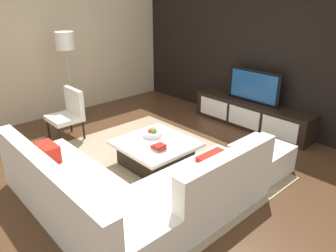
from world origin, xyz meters
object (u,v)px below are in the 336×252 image
at_px(coffee_table, 156,153).
at_px(accent_chair_near, 69,111).
at_px(floor_lamp, 65,46).
at_px(sectional_couch, 126,192).
at_px(media_console, 251,115).
at_px(fruit_bowl, 153,133).
at_px(book_stack, 159,147).
at_px(ottoman, 261,158).
at_px(television, 254,86).

xyz_separation_m(coffee_table, accent_chair_near, (-1.79, -0.44, 0.29)).
height_order(accent_chair_near, floor_lamp, floor_lamp).
bearing_deg(floor_lamp, sectional_couch, -16.91).
height_order(sectional_couch, coffee_table, sectional_couch).
distance_m(coffee_table, accent_chair_near, 1.87).
xyz_separation_m(media_console, fruit_bowl, (-0.28, -2.19, 0.18)).
height_order(accent_chair_near, book_stack, accent_chair_near).
height_order(sectional_couch, fruit_bowl, sectional_couch).
distance_m(accent_chair_near, ottoman, 3.29).
height_order(sectional_couch, floor_lamp, floor_lamp).
relative_size(sectional_couch, book_stack, 12.22).
bearing_deg(ottoman, floor_lamp, -164.08).
relative_size(media_console, coffee_table, 2.23).
relative_size(sectional_couch, coffee_table, 2.39).
distance_m(television, ottoman, 1.76).
bearing_deg(media_console, accent_chair_near, -124.58).
xyz_separation_m(television, fruit_bowl, (-0.28, -2.19, -0.38)).
relative_size(media_console, fruit_bowl, 8.42).
height_order(media_console, floor_lamp, floor_lamp).
relative_size(coffee_table, floor_lamp, 0.61).
bearing_deg(floor_lamp, television, 41.81).
relative_size(television, ottoman, 1.52).
bearing_deg(sectional_couch, television, 99.21).
distance_m(accent_chair_near, floor_lamp, 1.29).
xyz_separation_m(coffee_table, book_stack, (0.22, -0.13, 0.21)).
xyz_separation_m(ottoman, fruit_bowl, (-1.33, -0.91, 0.23)).
bearing_deg(fruit_bowl, sectional_couch, -53.08).
bearing_deg(media_console, book_stack, -87.21).
height_order(ottoman, fruit_bowl, fruit_bowl).
distance_m(ottoman, fruit_bowl, 1.63).
distance_m(sectional_couch, floor_lamp, 3.48).
xyz_separation_m(coffee_table, ottoman, (1.15, 1.01, -0.00)).
bearing_deg(ottoman, accent_chair_near, -153.62).
bearing_deg(floor_lamp, media_console, 41.80).
xyz_separation_m(television, accent_chair_near, (-1.89, -2.74, -0.32)).
bearing_deg(sectional_couch, floor_lamp, 163.09).
bearing_deg(television, ottoman, -50.80).
bearing_deg(book_stack, coffee_table, 150.15).
bearing_deg(book_stack, accent_chair_near, -170.95).
relative_size(accent_chair_near, fruit_bowl, 3.11).
distance_m(accent_chair_near, fruit_bowl, 1.70).
xyz_separation_m(television, ottoman, (1.05, -1.28, -0.61)).
height_order(media_console, book_stack, media_console).
distance_m(sectional_couch, ottoman, 2.06).
height_order(ottoman, book_stack, book_stack).
height_order(media_console, sectional_couch, sectional_couch).
height_order(coffee_table, fruit_bowl, fruit_bowl).
bearing_deg(fruit_bowl, coffee_table, -29.33).
height_order(coffee_table, ottoman, ottoman).
distance_m(fruit_bowl, book_stack, 0.46).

